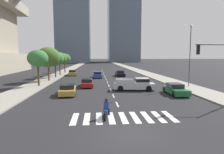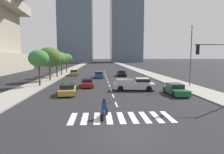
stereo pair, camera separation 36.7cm
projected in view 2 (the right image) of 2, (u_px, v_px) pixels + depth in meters
name	position (u px, v px, depth m)	size (l,w,h in m)	color
ground_plane	(127.00, 135.00, 11.15)	(800.00, 800.00, 0.00)	#232326
sidewalk_east	(159.00, 77.00, 41.69)	(4.00, 260.00, 0.15)	gray
sidewalk_west	(52.00, 78.00, 40.13)	(4.00, 260.00, 0.15)	gray
crosswalk_near	(121.00, 118.00, 14.28)	(7.65, 2.80, 0.01)	silver
lane_divider_center	(106.00, 77.00, 42.06)	(0.14, 50.00, 0.01)	silver
motorcycle_lead	(105.00, 110.00, 14.26)	(0.77, 2.09, 1.49)	black
pickup_truck	(136.00, 84.00, 25.83)	(5.63, 2.48, 1.67)	#B7BABF
sedan_blue_0	(99.00, 75.00, 41.22)	(1.91, 4.23, 1.37)	navy
sedan_gold_1	(74.00, 73.00, 46.64)	(2.25, 4.50, 1.31)	#B28E38
sedan_gold_2	(68.00, 90.00, 23.04)	(2.13, 4.48, 1.26)	#B28E38
sedan_black_3	(121.00, 74.00, 44.86)	(1.91, 4.69, 1.27)	black
sedan_green_4	(176.00, 90.00, 22.97)	(1.88, 4.57, 1.32)	#1E6038
sedan_red_5	(87.00, 83.00, 29.02)	(1.93, 4.52, 1.23)	maroon
traffic_signal_near	(219.00, 61.00, 17.46)	(3.89, 0.28, 5.89)	#333335
street_lamp_east	(191.00, 52.00, 27.88)	(0.50, 0.24, 8.95)	#3F3F42
street_tree_nearest	(39.00, 58.00, 28.85)	(3.03, 3.03, 5.45)	#4C3823
street_tree_second	(49.00, 57.00, 35.09)	(4.35, 4.35, 6.16)	#4C3823
street_tree_third	(57.00, 59.00, 41.04)	(3.72, 3.72, 5.57)	#4C3823
street_tree_fourth	(61.00, 59.00, 46.04)	(3.52, 3.52, 5.43)	#4C3823
street_tree_fifth	(66.00, 59.00, 53.45)	(3.28, 3.28, 5.29)	#4C3823
office_tower_left_skyline	(76.00, 4.00, 147.65)	(25.06, 27.80, 100.51)	slate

